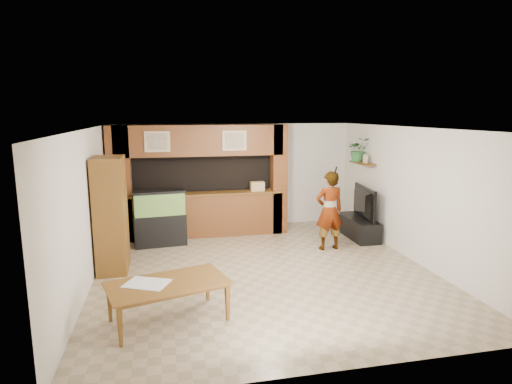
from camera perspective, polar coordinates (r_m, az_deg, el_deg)
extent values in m
plane|color=#9E876E|center=(8.05, 0.96, -10.35)|extent=(6.50, 6.50, 0.00)
plane|color=white|center=(7.53, 1.02, 8.48)|extent=(6.50, 6.50, 0.00)
plane|color=beige|center=(10.83, -2.92, 2.18)|extent=(6.00, 0.00, 6.00)
plane|color=beige|center=(7.60, -21.63, -2.14)|extent=(0.00, 6.50, 6.50)
plane|color=beige|center=(8.85, 20.26, -0.34)|extent=(0.00, 6.50, 6.50)
cube|color=brown|center=(10.09, -7.20, -3.14)|extent=(3.80, 0.35, 1.00)
cube|color=brown|center=(9.98, -7.27, -0.23)|extent=(3.80, 0.43, 0.04)
cube|color=brown|center=(9.83, -7.44, 6.83)|extent=(3.80, 0.35, 0.70)
cube|color=brown|center=(9.95, -17.69, 0.95)|extent=(0.50, 0.35, 2.60)
cube|color=brown|center=(10.25, 3.05, 1.71)|extent=(0.35, 0.35, 2.60)
cube|color=black|center=(10.45, -7.59, 2.63)|extent=(4.20, 0.45, 0.85)
cube|color=tan|center=(9.60, -13.03, 6.56)|extent=(0.55, 0.03, 0.45)
cube|color=tan|center=(9.58, -13.03, 6.55)|extent=(0.43, 0.01, 0.35)
cube|color=tan|center=(9.73, -2.90, 6.86)|extent=(0.55, 0.03, 0.45)
cube|color=tan|center=(9.71, -2.88, 6.86)|extent=(0.43, 0.01, 0.35)
cylinder|color=black|center=(8.48, -20.63, 3.29)|extent=(0.04, 0.25, 0.25)
cylinder|color=white|center=(8.47, -20.46, 3.30)|extent=(0.01, 0.21, 0.21)
cube|color=brown|center=(10.40, 13.98, 3.76)|extent=(0.25, 0.90, 0.04)
cube|color=brown|center=(8.19, -18.78, -2.87)|extent=(0.53, 0.86, 2.10)
cylinder|color=#B2B2B7|center=(8.31, -18.92, -8.08)|extent=(0.33, 0.33, 0.60)
cube|color=black|center=(9.61, -12.63, -4.95)|extent=(1.10, 0.41, 0.69)
cube|color=#2F7636|center=(9.48, -12.77, -1.54)|extent=(1.06, 0.39, 0.48)
cube|color=black|center=(9.43, -12.83, 0.04)|extent=(1.10, 0.41, 0.06)
cube|color=black|center=(10.29, 13.44, -4.63)|extent=(0.51, 1.39, 0.46)
imported|color=black|center=(10.15, 13.58, -1.36)|extent=(0.31, 1.29, 0.74)
cube|color=tan|center=(10.25, 14.40, 4.31)|extent=(0.06, 0.15, 0.20)
imported|color=#26602E|center=(10.51, 13.50, 5.52)|extent=(0.61, 0.56, 0.57)
imported|color=tan|center=(9.13, 9.74, -2.47)|extent=(0.63, 0.44, 1.68)
cylinder|color=black|center=(8.85, 10.60, 2.91)|extent=(0.03, 0.10, 0.15)
imported|color=brown|center=(6.21, -11.47, -14.27)|extent=(1.81, 1.32, 0.57)
cube|color=silver|center=(6.15, -14.35, -11.73)|extent=(0.69, 0.62, 0.01)
cube|color=tan|center=(10.15, 0.16, 0.77)|extent=(0.33, 0.22, 0.22)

